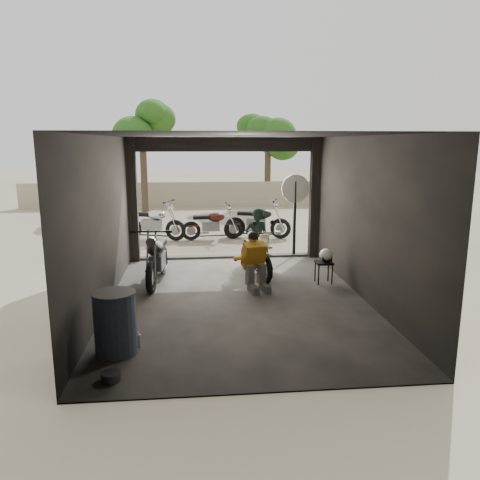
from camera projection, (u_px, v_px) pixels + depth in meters
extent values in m
plane|color=#7A6D56|center=(238.00, 301.00, 9.23)|extent=(80.00, 80.00, 0.00)
cube|color=#2D2B28|center=(238.00, 301.00, 9.23)|extent=(5.00, 7.00, 0.02)
plane|color=black|center=(237.00, 135.00, 8.58)|extent=(7.00, 7.00, 0.00)
cube|color=black|center=(265.00, 270.00, 5.50)|extent=(5.00, 0.02, 3.20)
cube|color=black|center=(103.00, 223.00, 8.66)|extent=(0.02, 7.00, 3.20)
cube|color=black|center=(364.00, 219.00, 9.15)|extent=(0.02, 7.00, 3.20)
cube|color=black|center=(133.00, 201.00, 11.97)|extent=(0.24, 0.24, 3.20)
cube|color=black|center=(315.00, 199.00, 12.43)|extent=(0.24, 0.24, 3.20)
cube|color=black|center=(225.00, 144.00, 11.94)|extent=(5.00, 0.16, 0.36)
cube|color=#2D2B28|center=(225.00, 257.00, 12.63)|extent=(5.00, 0.25, 0.08)
cube|color=gray|center=(211.00, 194.00, 22.74)|extent=(18.00, 0.30, 1.20)
cylinder|color=#382B1E|center=(144.00, 172.00, 20.75)|extent=(0.30, 0.30, 3.58)
ellipsoid|color=#1E4C14|center=(142.00, 120.00, 20.29)|extent=(2.20, 2.20, 3.14)
cylinder|color=#382B1E|center=(268.00, 173.00, 22.81)|extent=(0.30, 0.30, 3.20)
ellipsoid|color=#1E4C14|center=(268.00, 131.00, 22.40)|extent=(2.20, 2.20, 2.80)
imported|color=black|center=(257.00, 240.00, 11.14)|extent=(0.57, 0.37, 1.56)
cube|color=black|center=(324.00, 263.00, 10.26)|extent=(0.36, 0.36, 0.04)
cylinder|color=black|center=(319.00, 275.00, 10.15)|extent=(0.03, 0.03, 0.48)
cylinder|color=black|center=(332.00, 275.00, 10.18)|extent=(0.03, 0.03, 0.48)
cylinder|color=black|center=(315.00, 272.00, 10.45)|extent=(0.03, 0.03, 0.48)
cylinder|color=black|center=(328.00, 271.00, 10.47)|extent=(0.03, 0.03, 0.48)
ellipsoid|color=white|center=(326.00, 255.00, 10.29)|extent=(0.38, 0.39, 0.28)
cylinder|color=#42536F|center=(115.00, 324.00, 6.83)|extent=(0.81, 0.81, 0.95)
cylinder|color=black|center=(295.00, 220.00, 12.58)|extent=(0.08, 0.08, 2.06)
cylinder|color=white|center=(296.00, 189.00, 12.38)|extent=(0.75, 0.03, 0.75)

